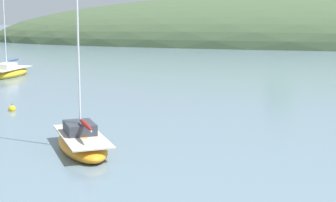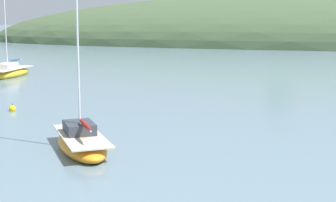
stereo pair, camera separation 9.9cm
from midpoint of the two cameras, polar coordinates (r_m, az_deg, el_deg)
The scene contains 3 objects.
sailboat_grey_yawl at distance 52.35m, azimuth -16.32°, elevation 2.92°, with size 2.34×6.33×9.16m.
sailboat_blue_center at distance 24.19m, azimuth -8.98°, elevation -4.28°, with size 4.50×5.76×7.88m.
mooring_buoy_outer at distance 34.48m, azimuth -15.98°, elevation -0.80°, with size 0.44×0.44×0.54m.
Camera 2 is at (5.58, -8.54, 6.10)m, focal length 57.90 mm.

